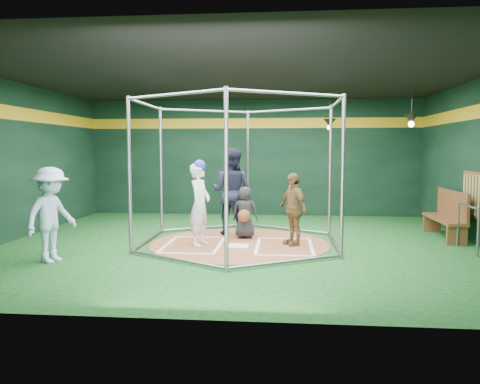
# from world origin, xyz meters

# --- Properties ---
(room_shell) EXTENTS (10.10, 9.10, 3.53)m
(room_shell) POSITION_xyz_m (0.00, 0.01, 1.75)
(room_shell) COLOR #0D3D13
(room_shell) RESTS_ON ground
(clay_disc) EXTENTS (3.80, 3.80, 0.01)m
(clay_disc) POSITION_xyz_m (0.00, 0.00, 0.01)
(clay_disc) COLOR brown
(clay_disc) RESTS_ON ground
(home_plate) EXTENTS (0.43, 0.43, 0.01)m
(home_plate) POSITION_xyz_m (0.00, -0.30, 0.02)
(home_plate) COLOR white
(home_plate) RESTS_ON clay_disc
(batter_box_left) EXTENTS (1.17, 1.77, 0.01)m
(batter_box_left) POSITION_xyz_m (-0.95, -0.25, 0.02)
(batter_box_left) COLOR white
(batter_box_left) RESTS_ON clay_disc
(batter_box_right) EXTENTS (1.17, 1.77, 0.01)m
(batter_box_right) POSITION_xyz_m (0.95, -0.25, 0.02)
(batter_box_right) COLOR white
(batter_box_right) RESTS_ON clay_disc
(batting_cage) EXTENTS (4.05, 4.67, 3.00)m
(batting_cage) POSITION_xyz_m (-0.00, -0.00, 1.50)
(batting_cage) COLOR gray
(batting_cage) RESTS_ON ground
(bat_rack) EXTENTS (0.07, 1.25, 0.98)m
(bat_rack) POSITION_xyz_m (4.93, 0.40, 1.05)
(bat_rack) COLOR brown
(bat_rack) RESTS_ON room_shell
(pendant_lamp_near) EXTENTS (0.34, 0.34, 0.90)m
(pendant_lamp_near) POSITION_xyz_m (2.20, 3.60, 2.74)
(pendant_lamp_near) COLOR black
(pendant_lamp_near) RESTS_ON room_shell
(pendant_lamp_far) EXTENTS (0.34, 0.34, 0.90)m
(pendant_lamp_far) POSITION_xyz_m (4.00, 2.00, 2.74)
(pendant_lamp_far) COLOR black
(pendant_lamp_far) RESTS_ON room_shell
(batter_figure) EXTENTS (0.52, 0.69, 1.78)m
(batter_figure) POSITION_xyz_m (-0.80, -0.28, 0.90)
(batter_figure) COLOR white
(batter_figure) RESTS_ON clay_disc
(visitor_leopard) EXTENTS (0.79, 0.94, 1.51)m
(visitor_leopard) POSITION_xyz_m (1.13, -0.03, 0.77)
(visitor_leopard) COLOR #A07D44
(visitor_leopard) RESTS_ON clay_disc
(catcher_figure) EXTENTS (0.58, 0.58, 1.17)m
(catcher_figure) POSITION_xyz_m (0.07, 0.60, 0.59)
(catcher_figure) COLOR black
(catcher_figure) RESTS_ON clay_disc
(umpire) EXTENTS (1.16, 1.01, 2.02)m
(umpire) POSITION_xyz_m (-0.29, 1.06, 1.02)
(umpire) COLOR black
(umpire) RESTS_ON clay_disc
(bystander_blue) EXTENTS (0.93, 1.23, 1.70)m
(bystander_blue) POSITION_xyz_m (-3.19, -1.90, 0.85)
(bystander_blue) COLOR #B0CBEA
(bystander_blue) RESTS_ON ground
(dugout_bench) EXTENTS (0.43, 1.86, 1.08)m
(dugout_bench) POSITION_xyz_m (4.63, 1.09, 0.55)
(dugout_bench) COLOR brown
(dugout_bench) RESTS_ON ground
(steel_railing) EXTENTS (0.05, 1.06, 0.92)m
(steel_railing) POSITION_xyz_m (4.55, -0.28, 0.61)
(steel_railing) COLOR gray
(steel_railing) RESTS_ON ground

